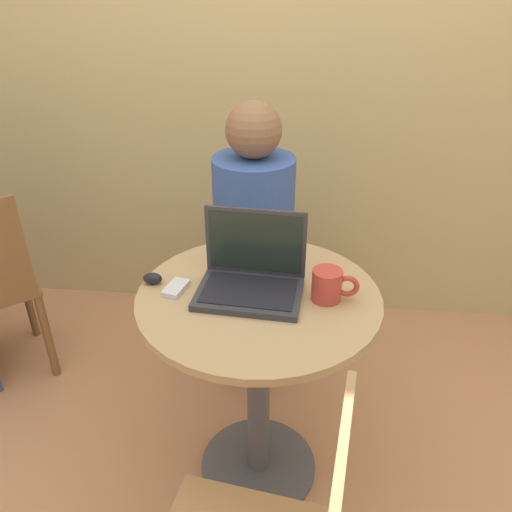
% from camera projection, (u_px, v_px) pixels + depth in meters
% --- Properties ---
extents(ground_plane, '(12.00, 12.00, 0.00)m').
position_uv_depth(ground_plane, '(258.00, 466.00, 1.87)').
color(ground_plane, tan).
extents(back_wall, '(7.00, 0.05, 2.60)m').
position_uv_depth(back_wall, '(284.00, 55.00, 2.20)').
color(back_wall, tan).
rests_on(back_wall, ground_plane).
extents(round_table, '(0.73, 0.73, 0.78)m').
position_uv_depth(round_table, '(259.00, 350.00, 1.59)').
color(round_table, '#4C4C51').
rests_on(round_table, ground_plane).
extents(laptop, '(0.32, 0.24, 0.24)m').
position_uv_depth(laptop, '(251.00, 275.00, 1.48)').
color(laptop, '#2D2D33').
rests_on(laptop, round_table).
extents(cell_phone, '(0.07, 0.10, 0.02)m').
position_uv_depth(cell_phone, '(176.00, 288.00, 1.50)').
color(cell_phone, silver).
rests_on(cell_phone, round_table).
extents(computer_mouse, '(0.06, 0.04, 0.03)m').
position_uv_depth(computer_mouse, '(153.00, 278.00, 1.53)').
color(computer_mouse, black).
rests_on(computer_mouse, round_table).
extents(coffee_cup, '(0.14, 0.09, 0.10)m').
position_uv_depth(coffee_cup, '(329.00, 285.00, 1.44)').
color(coffee_cup, '#B2382D').
rests_on(coffee_cup, round_table).
extents(person_seated, '(0.34, 0.50, 1.22)m').
position_uv_depth(person_seated, '(254.00, 266.00, 2.14)').
color(person_seated, brown).
rests_on(person_seated, ground_plane).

